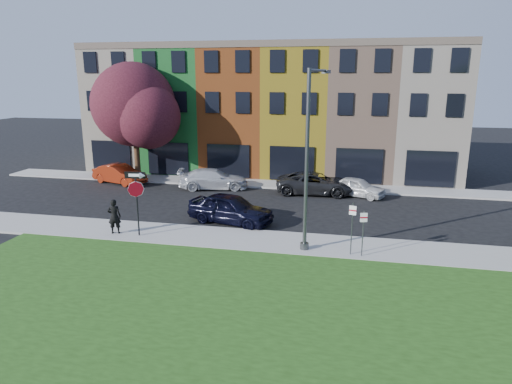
% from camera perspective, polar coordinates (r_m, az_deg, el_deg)
% --- Properties ---
extents(ground, '(120.00, 120.00, 0.00)m').
position_cam_1_polar(ground, '(20.04, -1.70, -9.22)').
color(ground, black).
rests_on(ground, ground).
extents(sidewalk_near, '(40.00, 3.00, 0.12)m').
position_cam_1_polar(sidewalk_near, '(22.43, 5.11, -6.46)').
color(sidewalk_near, '#989690').
rests_on(sidewalk_near, ground).
extents(sidewalk_far, '(40.00, 2.40, 0.12)m').
position_cam_1_polar(sidewalk_far, '(34.58, -0.74, 1.10)').
color(sidewalk_far, '#989690').
rests_on(sidewalk_far, ground).
extents(grass_park, '(40.00, 16.00, 0.10)m').
position_cam_1_polar(grass_park, '(14.74, 25.72, -19.98)').
color(grass_park, '#214413').
rests_on(grass_park, ground).
extents(rowhouse_block, '(30.00, 10.12, 10.00)m').
position_cam_1_polar(rowhouse_block, '(39.73, 1.92, 10.03)').
color(rowhouse_block, beige).
rests_on(rowhouse_block, ground).
extents(stop_sign, '(1.05, 0.18, 3.30)m').
position_cam_1_polar(stop_sign, '(23.38, -14.76, 0.17)').
color(stop_sign, black).
rests_on(stop_sign, sidewalk_near).
extents(man, '(0.88, 0.77, 1.81)m').
position_cam_1_polar(man, '(24.41, -17.29, -2.93)').
color(man, black).
rests_on(man, sidewalk_near).
extents(sedan_near, '(4.36, 5.81, 1.65)m').
position_cam_1_polar(sedan_near, '(25.41, -3.19, -2.07)').
color(sedan_near, black).
rests_on(sedan_near, ground).
extents(parked_car_red, '(4.23, 5.35, 1.45)m').
position_cam_1_polar(parked_car_red, '(36.19, -16.69, 2.17)').
color(parked_car_red, maroon).
rests_on(parked_car_red, ground).
extents(parked_car_silver, '(4.33, 5.93, 1.45)m').
position_cam_1_polar(parked_car_silver, '(33.16, -5.37, 1.64)').
color(parked_car_silver, silver).
rests_on(parked_car_silver, ground).
extents(parked_car_dark, '(2.89, 5.55, 1.49)m').
position_cam_1_polar(parked_car_dark, '(31.86, 7.43, 1.08)').
color(parked_car_dark, black).
rests_on(parked_car_dark, ground).
extents(parked_car_white, '(4.15, 4.84, 1.29)m').
position_cam_1_polar(parked_car_white, '(31.73, 12.53, 0.61)').
color(parked_car_white, silver).
rests_on(parked_car_white, ground).
extents(street_lamp, '(1.00, 2.51, 8.21)m').
position_cam_1_polar(street_lamp, '(20.70, 6.57, 3.82)').
color(street_lamp, '#434648').
rests_on(street_lamp, sidewalk_near).
extents(parking_sign_a, '(0.31, 0.12, 2.43)m').
position_cam_1_polar(parking_sign_a, '(20.87, 11.92, -3.81)').
color(parking_sign_a, '#434648').
rests_on(parking_sign_a, sidewalk_near).
extents(parking_sign_b, '(0.32, 0.12, 2.12)m').
position_cam_1_polar(parking_sign_b, '(20.85, 13.25, -4.39)').
color(parking_sign_b, '#434648').
rests_on(parking_sign_b, sidewalk_near).
extents(tree_purple, '(7.65, 6.70, 8.90)m').
position_cam_1_polar(tree_purple, '(36.63, -14.81, 10.27)').
color(tree_purple, '#312210').
rests_on(tree_purple, sidewalk_far).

